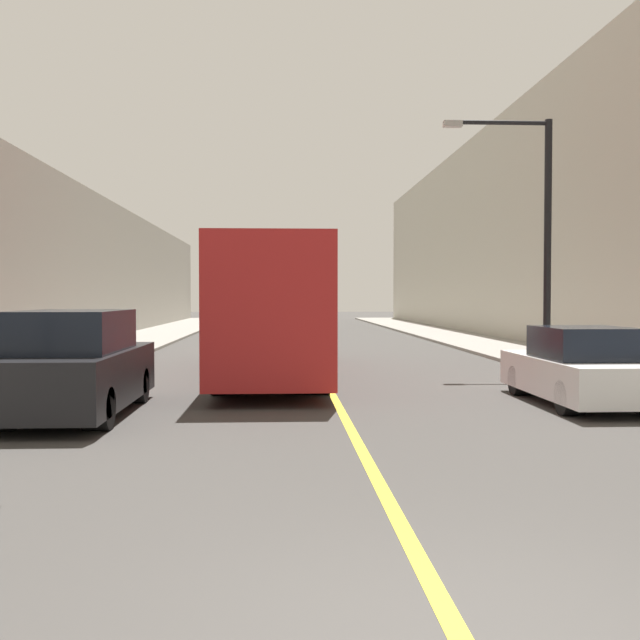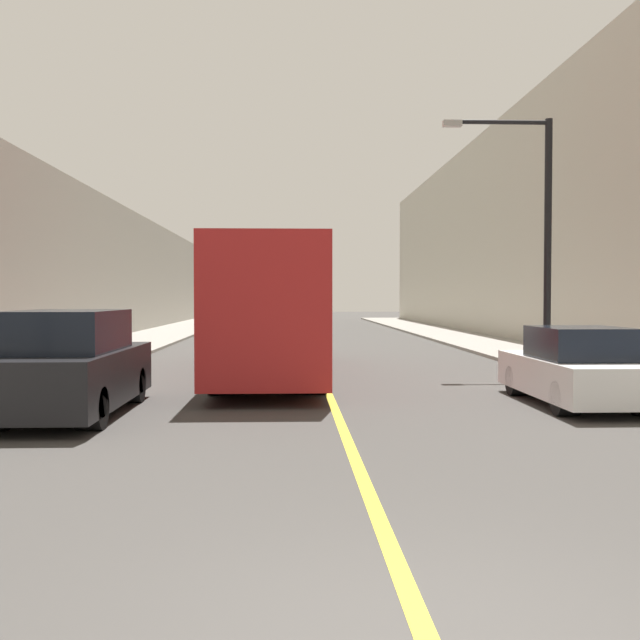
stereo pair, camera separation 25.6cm
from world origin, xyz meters
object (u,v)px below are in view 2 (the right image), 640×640
object	(u,v)px
car_right_near	(577,370)
street_lamp_right	(537,223)
parked_suv_left	(70,367)
bus	(271,308)

from	to	relation	value
car_right_near	street_lamp_right	xyz separation A→B (m)	(1.19, 5.99, 3.39)
car_right_near	street_lamp_right	size ratio (longest dim) A/B	0.65
car_right_near	street_lamp_right	bearing A→B (deg)	78.73
car_right_near	street_lamp_right	world-z (taller)	street_lamp_right
parked_suv_left	street_lamp_right	size ratio (longest dim) A/B	0.72
street_lamp_right	parked_suv_left	bearing A→B (deg)	-146.68
bus	car_right_near	size ratio (longest dim) A/B	2.70
car_right_near	bus	bearing A→B (deg)	137.54
parked_suv_left	street_lamp_right	distance (m)	12.99
bus	street_lamp_right	size ratio (longest dim) A/B	1.75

